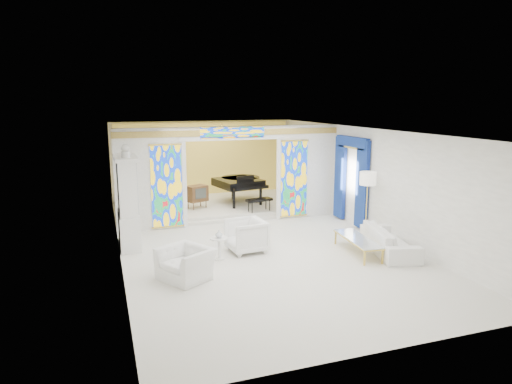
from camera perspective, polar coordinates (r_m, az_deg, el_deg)
name	(u,v)px	position (r m, az deg, el deg)	size (l,w,h in m)	color
floor	(253,240)	(12.56, -0.40, -6.07)	(12.00, 12.00, 0.00)	silver
ceiling	(253,130)	(12.01, -0.42, 7.71)	(7.00, 12.00, 0.02)	white
wall_back	(204,160)	(17.92, -6.52, 4.03)	(7.00, 0.02, 3.00)	white
wall_front	(383,259)	(6.95, 15.62, -8.08)	(7.00, 0.02, 3.00)	white
wall_left	(116,195)	(11.60, -17.05, -0.41)	(0.02, 12.00, 3.00)	white
wall_right	(366,180)	(13.70, 13.62, 1.52)	(0.02, 12.00, 3.00)	white
partition_wall	(232,170)	(14.05, -2.99, 2.70)	(7.00, 0.22, 3.00)	white
stained_glass_left	(167,186)	(13.60, -11.11, 0.71)	(0.90, 0.04, 2.40)	gold
stained_glass_right	(294,179)	(14.69, 4.77, 1.66)	(0.90, 0.04, 2.40)	gold
stained_glass_transom	(233,133)	(13.82, -2.92, 7.43)	(2.00, 0.04, 0.34)	gold
alcove_platform	(216,205)	(16.35, -4.97, -1.67)	(6.80, 3.80, 0.18)	silver
gold_curtain_back	(205,160)	(17.81, -6.43, 3.98)	(6.70, 0.10, 2.90)	#ECCB52
chandelier	(222,136)	(15.93, -4.33, 6.96)	(0.48, 0.48, 0.30)	gold
blue_drapes	(351,174)	(14.22, 11.79, 2.27)	(0.14, 1.85, 2.65)	navy
china_cabinet	(128,203)	(12.26, -15.74, -1.29)	(0.56, 1.46, 2.72)	white
armchair_left	(185,264)	(9.98, -8.81, -8.84)	(1.05, 0.92, 0.68)	white
armchair_right	(246,236)	(11.56, -1.25, -5.49)	(0.89, 0.91, 0.83)	white
sofa	(389,240)	(12.02, 16.34, -5.78)	(2.18, 0.85, 0.64)	white
side_table	(219,245)	(11.08, -4.64, -6.63)	(0.45, 0.45, 0.53)	white
vase	(219,234)	(10.99, -4.66, -5.26)	(0.17, 0.17, 0.18)	white
coffee_table	(358,239)	(11.71, 12.61, -5.80)	(0.71, 1.83, 0.40)	silver
floor_lamp	(368,182)	(12.93, 13.79, 1.27)	(0.51, 0.51, 1.84)	gold
grand_piano	(240,182)	(16.27, -2.02, 1.20)	(1.87, 2.88, 1.06)	black
tv_console	(197,194)	(15.53, -7.40, -0.19)	(0.79, 0.67, 0.77)	brown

